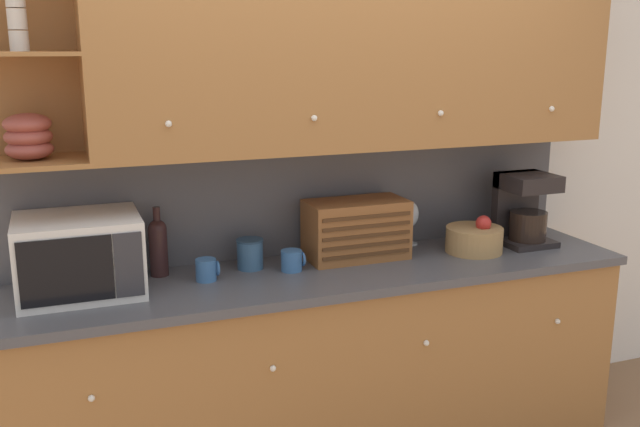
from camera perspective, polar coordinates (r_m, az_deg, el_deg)
name	(u,v)px	position (r m, az deg, el deg)	size (l,w,h in m)	color
ground_plane	(306,423)	(3.85, -1.14, -16.41)	(24.00, 24.00, 0.00)	#896647
wall_back	(303,175)	(3.42, -1.41, 3.09)	(5.21, 0.06, 2.60)	white
counter_unit	(327,364)	(3.38, 0.55, -11.94)	(2.83, 0.62, 0.92)	#A36B38
backsplash_panel	(305,199)	(3.41, -1.19, 1.17)	(2.81, 0.01, 0.53)	#4C4C51
upper_cabinets	(354,48)	(3.23, 2.71, 13.06)	(2.81, 0.38, 0.88)	#A36B38
microwave	(79,255)	(3.03, -18.72, -3.18)	(0.48, 0.41, 0.32)	silver
wine_bottle	(158,245)	(3.17, -12.82, -2.45)	(0.08, 0.08, 0.31)	black
mug	(207,270)	(3.09, -9.06, -4.46)	(0.10, 0.09, 0.10)	#38669E
storage_canister	(250,254)	(3.22, -5.62, -3.23)	(0.12, 0.12, 0.14)	#33567A
mug_blue_second	(292,260)	(3.19, -2.25, -3.77)	(0.11, 0.09, 0.09)	#38669E
bread_box	(356,229)	(3.35, 2.91, -1.27)	(0.47, 0.25, 0.28)	brown
wine_glass	(411,216)	(3.60, 7.28, -0.17)	(0.08, 0.08, 0.22)	silver
fruit_basket	(474,239)	(3.54, 12.26, -2.00)	(0.28, 0.28, 0.18)	#A87F4C
coffee_maker	(524,209)	(3.73, 15.99, 0.37)	(0.25, 0.25, 0.36)	black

